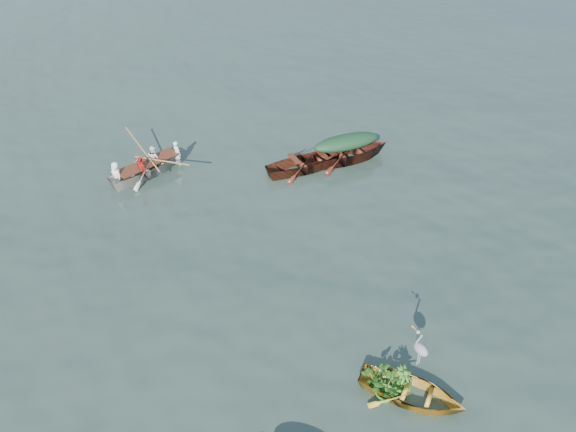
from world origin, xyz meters
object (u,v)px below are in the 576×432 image
green_tarp_boat (345,161)px  heron (420,353)px  yellow_dinghy (410,398)px  rowed_boat (150,174)px  open_wooden_boat (307,169)px

green_tarp_boat → heron: size_ratio=4.81×
yellow_dinghy → rowed_boat: 11.48m
rowed_boat → yellow_dinghy: bearing=173.6°
green_tarp_boat → open_wooden_boat: green_tarp_boat is taller
green_tarp_boat → rowed_boat: (-6.19, 2.75, 0.00)m
heron → yellow_dinghy: bearing=-174.8°
open_wooden_boat → heron: heron is taller
green_tarp_boat → yellow_dinghy: bearing=161.5°
rowed_boat → open_wooden_boat: bearing=-132.6°
yellow_dinghy → heron: heron is taller
yellow_dinghy → open_wooden_boat: (3.08, 8.85, 0.00)m
open_wooden_boat → heron: bearing=169.3°
open_wooden_boat → rowed_boat: open_wooden_boat is taller
yellow_dinghy → heron: bearing=5.2°
green_tarp_boat → rowed_boat: size_ratio=1.12×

